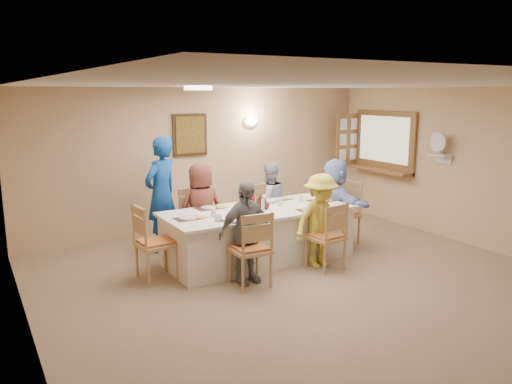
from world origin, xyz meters
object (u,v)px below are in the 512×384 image
chair_left_end (156,242)px  diner_front_right (321,221)px  chair_front_left (250,248)px  chair_back_right (265,213)px  dining_table (259,234)px  diner_right_end (335,202)px  desk_fan (439,146)px  serving_hatch (385,142)px  diner_front_left (245,233)px  chair_back_left (198,221)px  chair_front_right (326,236)px  caregiver (161,194)px  chair_right_end (341,213)px  diner_back_right (269,203)px  condiment_ketchup (253,201)px  diner_back_left (201,209)px

chair_left_end → diner_front_right: size_ratio=0.77×
chair_front_left → chair_back_right: bearing=-122.9°
dining_table → diner_right_end: size_ratio=1.98×
desk_fan → dining_table: desk_fan is taller
serving_hatch → chair_left_end: serving_hatch is taller
desk_fan → diner_front_left: bearing=-177.1°
chair_back_left → chair_front_right: (1.20, -1.60, -0.02)m
chair_front_left → caregiver: caregiver is taller
chair_right_end → chair_front_left: bearing=-75.2°
chair_front_left → chair_left_end: bearing=-36.1°
serving_hatch → caregiver: size_ratio=0.85×
chair_back_right → diner_back_right: bearing=-97.3°
serving_hatch → diner_front_left: bearing=-158.3°
chair_front_right → diner_front_left: diner_front_left is taller
diner_front_left → diner_front_right: size_ratio=1.01×
diner_back_right → condiment_ketchup: bearing=48.4°
desk_fan → condiment_ketchup: size_ratio=1.23×
diner_back_right → condiment_ketchup: (-0.67, -0.63, 0.22)m
serving_hatch → dining_table: serving_hatch is taller
serving_hatch → chair_back_right: (-2.68, -0.06, -1.04)m
serving_hatch → chair_front_right: serving_hatch is taller
dining_table → diner_front_right: bearing=-48.6°
dining_table → diner_right_end: bearing=0.0°
diner_front_right → caregiver: bearing=131.4°
chair_right_end → diner_front_left: bearing=-78.1°
chair_front_right → diner_back_right: size_ratio=0.72×
diner_right_end → caregiver: bearing=70.9°
chair_back_right → caregiver: 1.74m
diner_front_right → caregiver: (-1.65, 1.83, 0.22)m
dining_table → condiment_ketchup: size_ratio=11.34×
serving_hatch → diner_back_right: serving_hatch is taller
chair_right_end → diner_right_end: 0.23m
diner_back_left → diner_front_left: bearing=90.7°
chair_left_end → chair_back_right: bearing=-73.2°
chair_back_left → chair_front_right: 2.00m
serving_hatch → diner_back_left: 3.97m
diner_right_end → chair_front_left: bearing=117.4°
diner_back_right → caregiver: (-1.65, 0.47, 0.22)m
chair_front_left → desk_fan: bearing=-171.3°
chair_back_left → condiment_ketchup: size_ratio=4.00×
chair_front_left → diner_front_left: diner_front_left is taller
chair_front_right → chair_right_end: size_ratio=0.93×
chair_left_end → diner_back_right: bearing=-76.0°
chair_right_end → desk_fan: bearing=67.6°
diner_right_end → condiment_ketchup: (-1.49, 0.05, 0.18)m
chair_back_right → chair_front_right: bearing=-97.3°
chair_left_end → diner_front_right: bearing=-111.1°
chair_front_right → diner_back_left: 1.92m
serving_hatch → diner_right_end: size_ratio=1.07×
diner_back_left → caregiver: bearing=-45.6°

